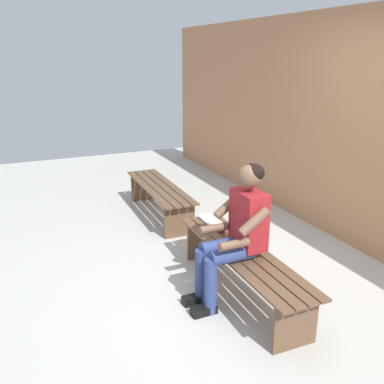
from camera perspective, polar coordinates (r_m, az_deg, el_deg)
The scene contains 7 objects.
ground_plane at distance 4.53m, azimuth -11.71°, elevation -9.86°, with size 10.00×7.00×0.04m, color #B2B2AD.
brick_wall at distance 4.98m, azimuth 22.23°, elevation 7.63°, with size 9.50×0.24×2.57m, color #B27A51.
bench_near at distance 3.81m, azimuth 6.77°, elevation -9.31°, with size 1.85×0.46×0.43m.
bench_far at distance 5.59m, azimuth -4.43°, elevation -0.15°, with size 1.70×0.46×0.43m.
person_seated at distance 3.58m, azimuth 6.01°, elevation -5.11°, with size 0.50×0.69×1.23m.
apple at distance 4.11m, azimuth 4.05°, elevation -4.91°, with size 0.09×0.09×0.09m, color red.
book_open at distance 4.35m, azimuth 2.75°, elevation -4.07°, with size 0.42×0.17×0.02m.
Camera 1 is at (-2.87, 1.78, 2.08)m, focal length 39.34 mm.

